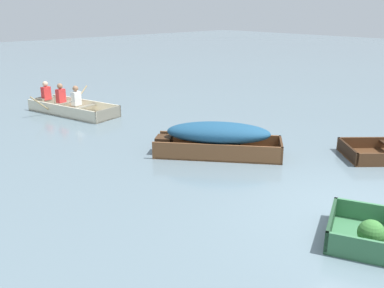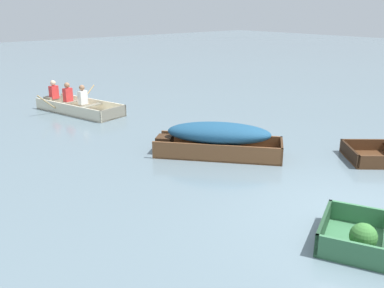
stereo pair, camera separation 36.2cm
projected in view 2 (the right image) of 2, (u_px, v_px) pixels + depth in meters
ground_plane at (365, 222)px, 6.90m from camera, size 80.00×80.00×0.00m
skiff_wooden_brown_near_moored at (217, 137)px, 9.82m from camera, size 2.55×2.85×0.79m
rowboat_cream_with_crew at (75, 105)px, 14.03m from camera, size 2.27×3.33×0.92m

